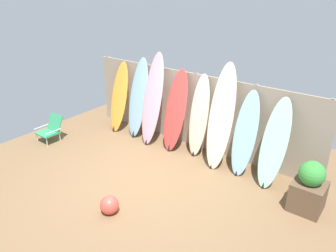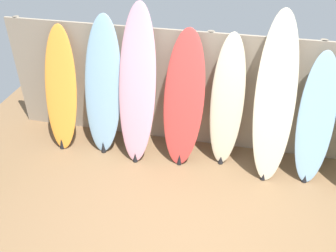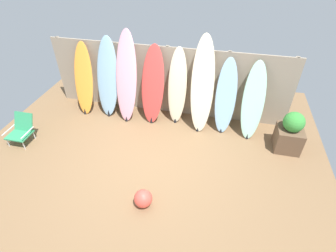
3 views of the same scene
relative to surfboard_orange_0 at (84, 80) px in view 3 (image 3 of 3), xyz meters
The scene contains 13 objects.
ground 2.81m from the surfboard_orange_0, 37.42° to the right, with size 7.68×7.68×0.00m, color brown.
fence_back 2.15m from the surfboard_orange_0, 10.27° to the left, with size 6.08×0.11×1.80m.
surfboard_orange_0 is the anchor object (origin of this frame).
surfboard_skyblue_1 0.67m from the surfboard_orange_0, ahead, with size 0.63×0.61×2.01m.
surfboard_pink_2 1.22m from the surfboard_orange_0, ahead, with size 0.54×0.65×2.21m.
surfboard_red_3 1.85m from the surfboard_orange_0, ahead, with size 0.60×0.60×1.91m.
surfboard_cream_4 2.44m from the surfboard_orange_0, ahead, with size 0.46×0.44×1.89m.
surfboard_cream_5 3.06m from the surfboard_orange_0, ahead, with size 0.60×0.74×2.22m.
surfboard_skyblue_6 3.61m from the surfboard_orange_0, ahead, with size 0.50×0.59×1.75m.
surfboard_seafoam_7 4.23m from the surfboard_orange_0, ahead, with size 0.51×0.73×1.73m.
beach_chair 1.88m from the surfboard_orange_0, 119.31° to the right, with size 0.50×0.57×0.64m.
planter_box 5.12m from the surfboard_orange_0, ahead, with size 0.55×0.55×0.95m.
beach_ball 3.66m from the surfboard_orange_0, 48.37° to the right, with size 0.33×0.33×0.33m, color #E54C3F.
Camera 3 is at (1.35, -3.80, 4.04)m, focal length 28.00 mm.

